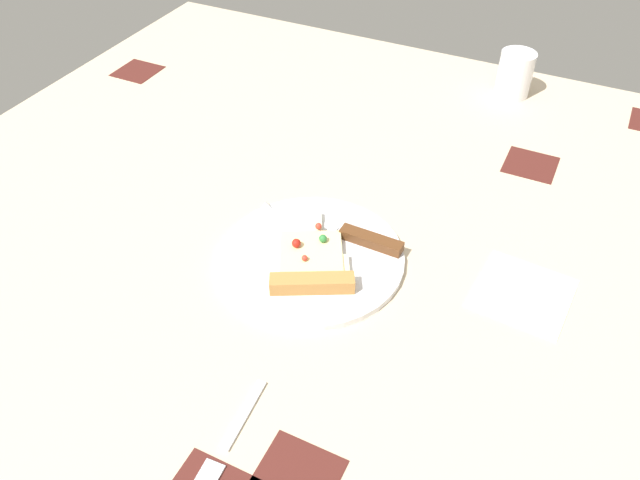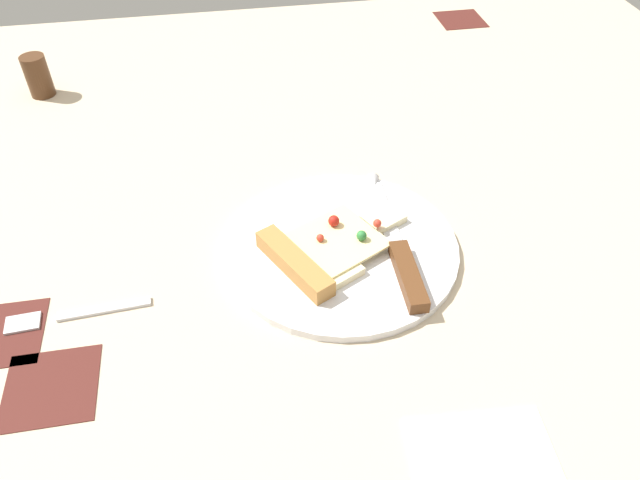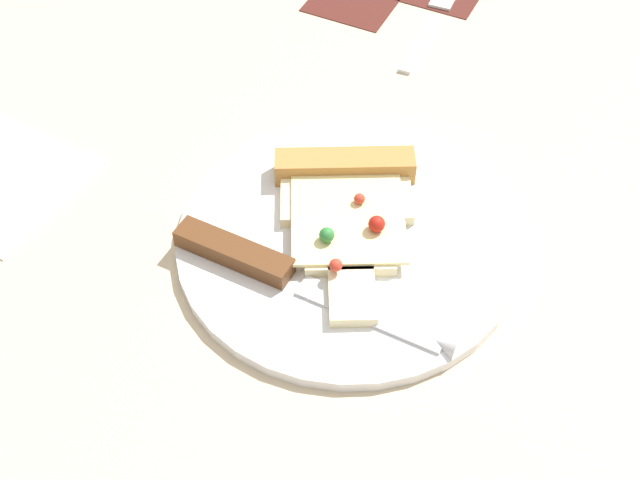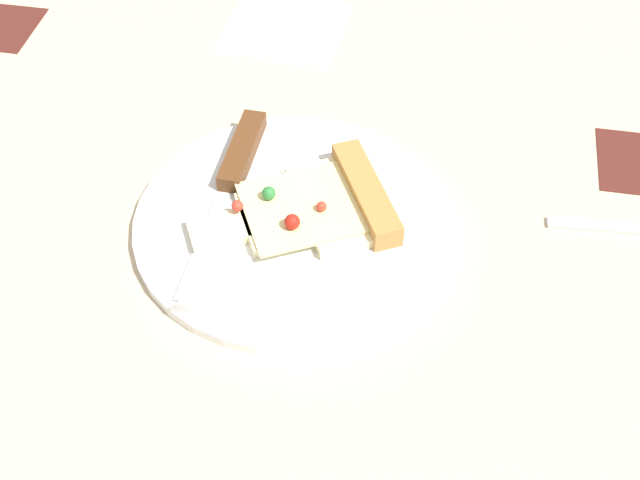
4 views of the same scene
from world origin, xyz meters
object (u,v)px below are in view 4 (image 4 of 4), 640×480
(pizza_slice, at_px, (319,206))
(napkin, at_px, (284,26))
(knife, at_px, (230,185))
(plate, at_px, (291,223))

(pizza_slice, distance_m, napkin, 0.31)
(knife, bearing_deg, pizza_slice, 172.05)
(plate, distance_m, knife, 0.07)
(napkin, bearing_deg, knife, -178.57)
(pizza_slice, xyz_separation_m, knife, (0.01, 0.09, -0.00))
(plate, xyz_separation_m, pizza_slice, (0.01, -0.02, 0.01))
(pizza_slice, relative_size, napkin, 1.46)
(knife, relative_size, napkin, 1.85)
(plate, height_order, napkin, plate)
(plate, distance_m, napkin, 0.31)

